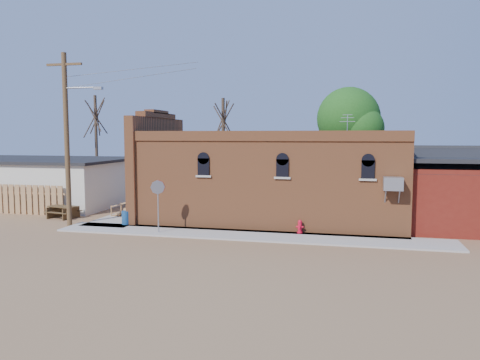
% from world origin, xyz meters
% --- Properties ---
extents(ground, '(120.00, 120.00, 0.00)m').
position_xyz_m(ground, '(0.00, 0.00, 0.00)').
color(ground, brown).
rests_on(ground, ground).
extents(sidewalk_south, '(19.00, 2.20, 0.08)m').
position_xyz_m(sidewalk_south, '(1.50, 0.90, 0.04)').
color(sidewalk_south, '#9E9991').
rests_on(sidewalk_south, ground).
extents(sidewalk_west, '(2.60, 10.00, 0.08)m').
position_xyz_m(sidewalk_west, '(-6.30, 6.00, 0.04)').
color(sidewalk_west, '#9E9991').
rests_on(sidewalk_west, ground).
extents(brick_bar, '(16.40, 7.97, 6.30)m').
position_xyz_m(brick_bar, '(1.64, 5.49, 2.34)').
color(brick_bar, '#A75C33').
rests_on(brick_bar, ground).
extents(red_shed, '(5.40, 6.40, 4.30)m').
position_xyz_m(red_shed, '(11.50, 5.50, 2.27)').
color(red_shed, '#5D1610').
rests_on(red_shed, ground).
extents(wood_fence, '(5.20, 0.10, 1.80)m').
position_xyz_m(wood_fence, '(-12.80, 3.80, 0.90)').
color(wood_fence, '#A66D4B').
rests_on(wood_fence, ground).
extents(utility_pole, '(3.12, 0.26, 9.00)m').
position_xyz_m(utility_pole, '(-8.14, 1.20, 4.77)').
color(utility_pole, '#48311D').
rests_on(utility_pole, ground).
extents(tree_bare_near, '(2.80, 2.80, 7.65)m').
position_xyz_m(tree_bare_near, '(-3.00, 13.00, 5.96)').
color(tree_bare_near, '#4A3B2A').
rests_on(tree_bare_near, ground).
extents(tree_bare_far, '(2.80, 2.80, 8.16)m').
position_xyz_m(tree_bare_far, '(-14.00, 14.00, 6.36)').
color(tree_bare_far, '#4A3B2A').
rests_on(tree_bare_far, ground).
extents(tree_leafy, '(4.40, 4.40, 8.15)m').
position_xyz_m(tree_leafy, '(6.00, 13.50, 5.93)').
color(tree_leafy, '#4A3B2A').
rests_on(tree_leafy, ground).
extents(fire_hydrant, '(0.37, 0.35, 0.64)m').
position_xyz_m(fire_hydrant, '(3.90, 1.80, 0.40)').
color(fire_hydrant, red).
rests_on(fire_hydrant, sidewalk_south).
extents(stop_sign, '(0.60, 0.44, 2.55)m').
position_xyz_m(stop_sign, '(-2.83, 0.43, 2.04)').
color(stop_sign, '#96969B').
rests_on(stop_sign, sidewalk_south).
extents(trash_barrel, '(0.56, 0.56, 0.71)m').
position_xyz_m(trash_barrel, '(-5.30, 1.92, 0.43)').
color(trash_barrel, navy).
rests_on(trash_barrel, sidewalk_west).
extents(picnic_table, '(1.90, 1.56, 0.71)m').
position_xyz_m(picnic_table, '(-9.93, 3.20, 0.46)').
color(picnic_table, '#48341D').
rests_on(picnic_table, ground).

